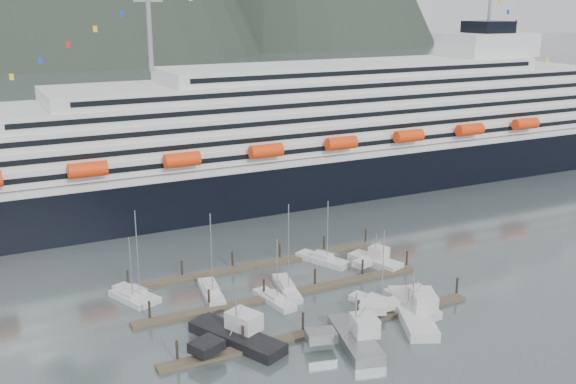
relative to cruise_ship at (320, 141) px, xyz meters
name	(u,v)px	position (x,y,z in m)	size (l,w,h in m)	color
ground	(322,297)	(-30.03, -54.94, -12.04)	(1600.00, 1600.00, 0.00)	#475354
cruise_ship	(320,141)	(0.00, 0.00, 0.00)	(210.00, 30.40, 50.30)	black
dock_near	(326,329)	(-34.95, -64.89, -11.73)	(48.18, 2.28, 3.20)	#43392B
dock_mid	(285,294)	(-34.95, -51.89, -11.73)	(48.18, 2.28, 3.20)	#43392B
dock_far	(251,266)	(-34.95, -38.89, -11.73)	(48.18, 2.28, 3.20)	#43392B
sailboat_a	(130,299)	(-57.02, -43.11, -11.64)	(5.22, 8.60, 10.98)	#B3B3B3
sailboat_b	(211,293)	(-45.11, -46.66, -11.61)	(4.20, 10.42, 14.15)	#B3B3B3
sailboat_c	(274,300)	(-37.49, -53.38, -11.64)	(3.59, 9.08, 10.84)	#B3B3B3
sailboat_d	(287,289)	(-33.87, -50.51, -11.62)	(4.67, 10.81, 15.10)	#B3B3B3
sailboat_e	(136,294)	(-55.75, -42.01, -11.62)	(5.95, 9.62, 14.65)	#B3B3B3
sailboat_f	(322,260)	(-22.89, -42.40, -11.61)	(6.78, 10.31, 11.98)	#B3B3B3
sailboat_h	(376,303)	(-24.16, -61.27, -11.63)	(5.89, 8.88, 12.57)	#B3B3B3
trawler_a	(236,336)	(-47.48, -62.52, -11.05)	(12.36, 15.03, 8.11)	black
trawler_b	(354,337)	(-33.47, -69.91, -11.03)	(10.36, 13.22, 8.24)	gray
trawler_c	(411,311)	(-21.82, -66.67, -11.04)	(13.05, 16.20, 8.16)	#B3B3B3
trawler_d	(411,303)	(-19.91, -64.13, -11.21)	(7.77, 10.51, 6.21)	#B3B3B3
trawler_e	(375,261)	(-15.34, -47.52, -11.20)	(8.53, 10.38, 6.38)	#B3B3B3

